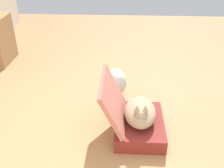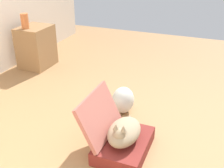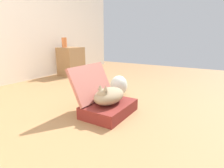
{
  "view_description": "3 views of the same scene",
  "coord_description": "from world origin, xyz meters",
  "px_view_note": "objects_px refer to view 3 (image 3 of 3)",
  "views": [
    {
      "loc": [
        -2.1,
        0.03,
        1.61
      ],
      "look_at": [
        0.11,
        0.14,
        0.35
      ],
      "focal_mm": 43.01,
      "sensor_mm": 36.0,
      "label": 1
    },
    {
      "loc": [
        -2.1,
        -0.78,
        1.72
      ],
      "look_at": [
        0.13,
        0.11,
        0.53
      ],
      "focal_mm": 44.78,
      "sensor_mm": 36.0,
      "label": 2
    },
    {
      "loc": [
        -1.75,
        -1.14,
        0.84
      ],
      "look_at": [
        0.19,
        0.05,
        0.26
      ],
      "focal_mm": 28.78,
      "sensor_mm": 36.0,
      "label": 3
    }
  ],
  "objects_px": {
    "side_table": "(71,61)",
    "vase_tall": "(64,43)",
    "suitcase_base": "(109,109)",
    "cat": "(109,96)",
    "plastic_bag_white": "(119,86)"
  },
  "relations": [
    {
      "from": "suitcase_base",
      "to": "plastic_bag_white",
      "type": "distance_m",
      "value": 0.7
    },
    {
      "from": "plastic_bag_white",
      "to": "vase_tall",
      "type": "bearing_deg",
      "value": 69.13
    },
    {
      "from": "plastic_bag_white",
      "to": "side_table",
      "type": "xyz_separation_m",
      "value": [
        0.8,
        1.72,
        0.17
      ]
    },
    {
      "from": "side_table",
      "to": "suitcase_base",
      "type": "bearing_deg",
      "value": -126.48
    },
    {
      "from": "suitcase_base",
      "to": "side_table",
      "type": "bearing_deg",
      "value": 53.52
    },
    {
      "from": "cat",
      "to": "suitcase_base",
      "type": "bearing_deg",
      "value": -2.06
    },
    {
      "from": "side_table",
      "to": "vase_tall",
      "type": "bearing_deg",
      "value": 158.96
    },
    {
      "from": "suitcase_base",
      "to": "vase_tall",
      "type": "relative_size",
      "value": 2.77
    },
    {
      "from": "plastic_bag_white",
      "to": "vase_tall",
      "type": "xyz_separation_m",
      "value": [
        0.68,
        1.77,
        0.59
      ]
    },
    {
      "from": "plastic_bag_white",
      "to": "cat",
      "type": "bearing_deg",
      "value": -159.69
    },
    {
      "from": "cat",
      "to": "side_table",
      "type": "relative_size",
      "value": 0.82
    },
    {
      "from": "suitcase_base",
      "to": "cat",
      "type": "height_order",
      "value": "cat"
    },
    {
      "from": "suitcase_base",
      "to": "cat",
      "type": "bearing_deg",
      "value": 177.94
    },
    {
      "from": "cat",
      "to": "side_table",
      "type": "height_order",
      "value": "side_table"
    },
    {
      "from": "cat",
      "to": "plastic_bag_white",
      "type": "xyz_separation_m",
      "value": [
        0.66,
        0.24,
        -0.07
      ]
    }
  ]
}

